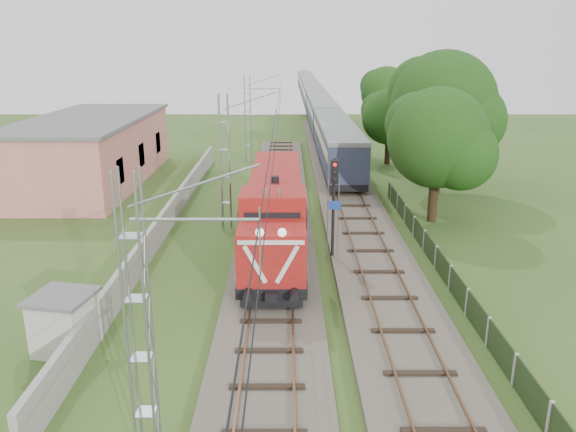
{
  "coord_description": "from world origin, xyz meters",
  "views": [
    {
      "loc": [
        0.63,
        -20.34,
        10.67
      ],
      "look_at": [
        0.69,
        7.3,
        2.2
      ],
      "focal_mm": 35.0,
      "sensor_mm": 36.0,
      "label": 1
    }
  ],
  "objects_px": {
    "locomotive": "(275,209)",
    "coach_rake": "(313,96)",
    "signal_post": "(334,192)",
    "relay_hut": "(64,322)"
  },
  "relations": [
    {
      "from": "coach_rake",
      "to": "relay_hut",
      "type": "distance_m",
      "value": 77.76
    },
    {
      "from": "locomotive",
      "to": "coach_rake",
      "type": "distance_m",
      "value": 66.23
    },
    {
      "from": "coach_rake",
      "to": "locomotive",
      "type": "bearing_deg",
      "value": -94.33
    },
    {
      "from": "locomotive",
      "to": "relay_hut",
      "type": "relative_size",
      "value": 6.83
    },
    {
      "from": "coach_rake",
      "to": "signal_post",
      "type": "distance_m",
      "value": 68.12
    },
    {
      "from": "coach_rake",
      "to": "signal_post",
      "type": "height_order",
      "value": "signal_post"
    },
    {
      "from": "locomotive",
      "to": "signal_post",
      "type": "distance_m",
      "value": 3.89
    },
    {
      "from": "coach_rake",
      "to": "signal_post",
      "type": "relative_size",
      "value": 21.05
    },
    {
      "from": "relay_hut",
      "to": "coach_rake",
      "type": "bearing_deg",
      "value": 80.82
    },
    {
      "from": "locomotive",
      "to": "coach_rake",
      "type": "xyz_separation_m",
      "value": [
        5.0,
        66.04,
        0.3
      ]
    }
  ]
}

